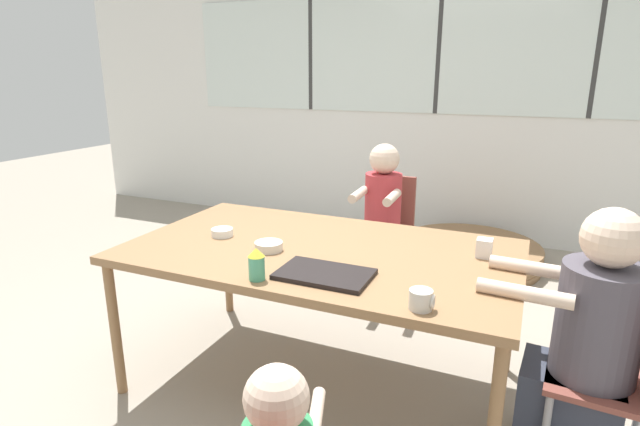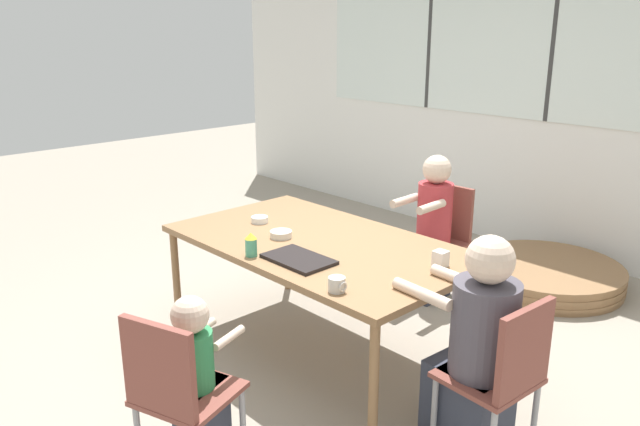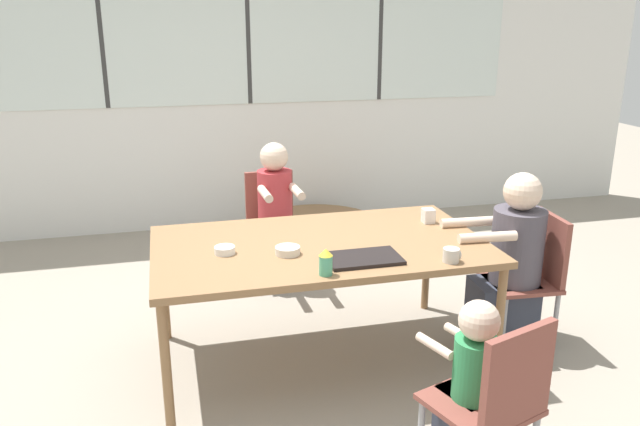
# 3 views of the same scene
# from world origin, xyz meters

# --- Properties ---
(ground_plane) EXTENTS (16.00, 16.00, 0.00)m
(ground_plane) POSITION_xyz_m (0.00, 0.00, 0.00)
(ground_plane) COLOR gray
(wall_back_with_windows) EXTENTS (8.40, 0.08, 2.80)m
(wall_back_with_windows) POSITION_xyz_m (0.00, 2.77, 1.43)
(wall_back_with_windows) COLOR silver
(wall_back_with_windows) RESTS_ON ground_plane
(dining_table) EXTENTS (1.90, 1.09, 0.75)m
(dining_table) POSITION_xyz_m (0.00, 0.00, 0.70)
(dining_table) COLOR olive
(dining_table) RESTS_ON ground_plane
(chair_for_woman_green_shirt) EXTENTS (0.43, 0.43, 0.84)m
(chair_for_woman_green_shirt) POSITION_xyz_m (1.36, -0.10, 0.50)
(chair_for_woman_green_shirt) COLOR brown
(chair_for_woman_green_shirt) RESTS_ON ground_plane
(chair_for_man_blue_shirt) EXTENTS (0.41, 0.41, 0.84)m
(chair_for_man_blue_shirt) POSITION_xyz_m (-0.05, 1.36, 0.50)
(chair_for_man_blue_shirt) COLOR brown
(chair_for_man_blue_shirt) RESTS_ON ground_plane
(chair_for_toddler) EXTENTS (0.51, 0.51, 0.84)m
(chair_for_toddler) POSITION_xyz_m (0.43, -1.29, 0.50)
(chair_for_toddler) COLOR brown
(chair_for_toddler) RESTS_ON ground_plane
(person_woman_green_shirt) EXTENTS (0.61, 0.37, 1.12)m
(person_woman_green_shirt) POSITION_xyz_m (1.19, -0.09, 0.51)
(person_woman_green_shirt) COLOR #333847
(person_woman_green_shirt) RESTS_ON ground_plane
(person_man_blue_shirt) EXTENTS (0.31, 0.50, 1.11)m
(person_man_blue_shirt) POSITION_xyz_m (-0.04, 1.20, 0.52)
(person_man_blue_shirt) COLOR #333847
(person_man_blue_shirt) RESTS_ON ground_plane
(person_toddler) EXTENTS (0.29, 0.39, 0.88)m
(person_toddler) POSITION_xyz_m (0.38, -1.14, 0.42)
(person_toddler) COLOR #333847
(person_toddler) RESTS_ON ground_plane
(food_tray_dark) EXTENTS (0.40, 0.25, 0.02)m
(food_tray_dark) POSITION_xyz_m (0.16, -0.32, 0.76)
(food_tray_dark) COLOR black
(food_tray_dark) RESTS_ON dining_table
(coffee_mug) EXTENTS (0.09, 0.09, 0.08)m
(coffee_mug) POSITION_xyz_m (0.60, -0.45, 0.79)
(coffee_mug) COLOR beige
(coffee_mug) RESTS_ON dining_table
(sippy_cup) EXTENTS (0.07, 0.07, 0.14)m
(sippy_cup) POSITION_xyz_m (-0.09, -0.46, 0.82)
(sippy_cup) COLOR #4CA57F
(sippy_cup) RESTS_ON dining_table
(milk_carton_small) EXTENTS (0.07, 0.07, 0.09)m
(milk_carton_small) POSITION_xyz_m (0.75, 0.20, 0.80)
(milk_carton_small) COLOR silver
(milk_carton_small) RESTS_ON dining_table
(bowl_white_shallow) EXTENTS (0.11, 0.11, 0.04)m
(bowl_white_shallow) POSITION_xyz_m (-0.55, -0.04, 0.77)
(bowl_white_shallow) COLOR white
(bowl_white_shallow) RESTS_ON dining_table
(bowl_cereal) EXTENTS (0.14, 0.14, 0.04)m
(bowl_cereal) POSITION_xyz_m (-0.22, -0.13, 0.77)
(bowl_cereal) COLOR silver
(bowl_cereal) RESTS_ON dining_table
(folded_table_stack) EXTENTS (1.19, 1.19, 0.18)m
(folded_table_stack) POSITION_xyz_m (0.49, 2.05, 0.09)
(folded_table_stack) COLOR olive
(folded_table_stack) RESTS_ON ground_plane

